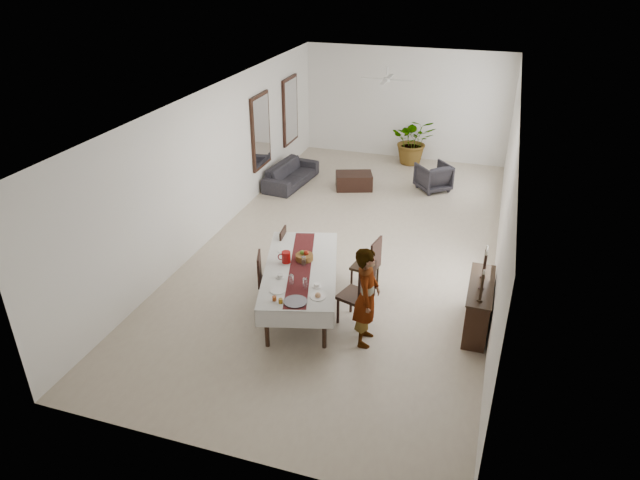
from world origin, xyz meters
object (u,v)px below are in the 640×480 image
(woman, at_px, (367,297))
(sideboard_body, at_px, (478,307))
(dining_table_top, at_px, (300,269))
(red_pitcher, at_px, (286,257))
(sofa, at_px, (291,174))

(woman, relative_size, sideboard_body, 1.24)
(dining_table_top, height_order, red_pitcher, red_pitcher)
(red_pitcher, height_order, sofa, red_pitcher)
(sideboard_body, bearing_deg, red_pitcher, -176.67)
(woman, distance_m, sideboard_body, 1.97)
(red_pitcher, height_order, woman, woman)
(red_pitcher, xyz_separation_m, sideboard_body, (3.31, 0.19, -0.48))
(red_pitcher, height_order, sideboard_body, red_pitcher)
(dining_table_top, height_order, sofa, dining_table_top)
(sideboard_body, distance_m, sofa, 7.32)
(red_pitcher, bearing_deg, dining_table_top, -15.54)
(dining_table_top, height_order, sideboard_body, sideboard_body)
(dining_table_top, distance_m, sideboard_body, 3.05)
(dining_table_top, relative_size, sofa, 1.27)
(red_pitcher, bearing_deg, sideboard_body, 3.33)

